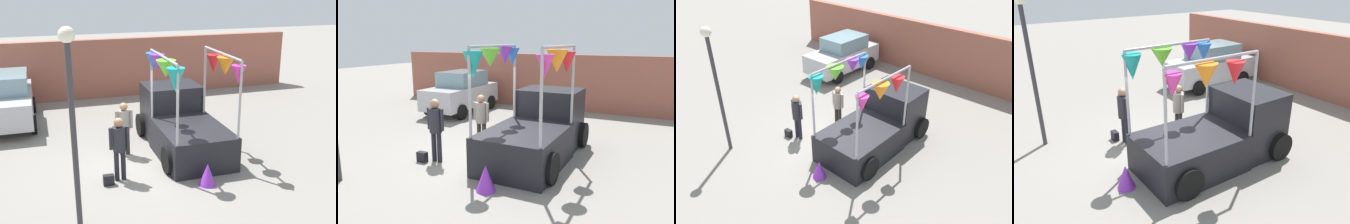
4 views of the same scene
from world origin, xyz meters
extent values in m
plane|color=gray|center=(0.00, 0.00, 0.00)|extent=(60.00, 60.00, 0.00)
cube|color=black|center=(1.44, 0.07, 0.50)|extent=(1.90, 2.60, 1.00)
cube|color=black|center=(1.44, 2.07, 0.90)|extent=(1.80, 1.40, 1.80)
cube|color=#8CB2C6|center=(1.44, 2.07, 1.35)|extent=(1.76, 1.37, 0.60)
cylinder|color=black|center=(0.49, 2.42, 0.38)|extent=(0.22, 0.76, 0.76)
cylinder|color=black|center=(2.39, 2.42, 0.38)|extent=(0.22, 0.76, 0.76)
cylinder|color=black|center=(0.49, -0.63, 0.38)|extent=(0.22, 0.76, 0.76)
cylinder|color=black|center=(2.39, -0.63, 0.38)|extent=(0.22, 0.76, 0.76)
cylinder|color=#A5A5AD|center=(0.57, 1.29, 2.06)|extent=(0.07, 0.07, 2.11)
cylinder|color=#A5A5AD|center=(2.31, 1.29, 2.06)|extent=(0.07, 0.07, 2.11)
cylinder|color=#A5A5AD|center=(0.57, -1.15, 2.06)|extent=(0.07, 0.07, 2.11)
cylinder|color=#A5A5AD|center=(2.31, -1.15, 2.06)|extent=(0.07, 0.07, 2.11)
cylinder|color=#A5A5AD|center=(0.57, 0.07, 3.11)|extent=(0.07, 2.44, 0.07)
cylinder|color=#A5A5AD|center=(2.31, 0.07, 3.11)|extent=(0.07, 2.44, 0.07)
cone|color=teal|center=(0.57, -0.98, 2.71)|extent=(0.66, 0.66, 0.63)
cone|color=#D83399|center=(2.31, -0.98, 2.73)|extent=(0.47, 0.47, 0.48)
cone|color=#66CC33|center=(0.57, -0.16, 2.84)|extent=(0.71, 0.71, 0.46)
cone|color=orange|center=(2.31, -0.16, 2.79)|extent=(0.51, 0.51, 0.52)
cone|color=purple|center=(0.57, 0.65, 2.85)|extent=(0.55, 0.55, 0.47)
cone|color=red|center=(2.31, 0.65, 2.71)|extent=(0.44, 0.44, 0.54)
cone|color=blue|center=(0.57, 1.12, 2.81)|extent=(0.53, 0.53, 0.48)
cube|color=#B7B7BC|center=(-3.84, 4.97, 0.77)|extent=(1.70, 4.00, 0.90)
cube|color=#72939E|center=(-3.84, 5.12, 1.55)|extent=(1.50, 2.10, 0.66)
cylinder|color=black|center=(-4.69, 6.22, 0.32)|extent=(0.18, 0.64, 0.64)
cylinder|color=black|center=(-2.99, 6.22, 0.32)|extent=(0.18, 0.64, 0.64)
cylinder|color=black|center=(-4.69, 3.72, 0.32)|extent=(0.18, 0.64, 0.64)
cylinder|color=black|center=(-2.99, 3.72, 0.32)|extent=(0.18, 0.64, 0.64)
cylinder|color=black|center=(-0.95, -0.65, 0.42)|extent=(0.13, 0.13, 0.83)
cylinder|color=black|center=(-0.77, -0.65, 0.42)|extent=(0.13, 0.13, 0.83)
cylinder|color=#26262D|center=(-0.86, -0.65, 1.16)|extent=(0.34, 0.34, 0.66)
sphere|color=#997051|center=(-0.86, -0.65, 1.62)|extent=(0.25, 0.25, 0.25)
cylinder|color=#26262D|center=(-1.08, -0.65, 1.20)|extent=(0.09, 0.09, 0.59)
cylinder|color=#26262D|center=(-0.64, -0.65, 1.20)|extent=(0.09, 0.09, 0.59)
cylinder|color=#2D2823|center=(-0.48, 0.96, 0.39)|extent=(0.13, 0.13, 0.79)
cylinder|color=#2D2823|center=(-0.30, 0.96, 0.39)|extent=(0.13, 0.13, 0.79)
cylinder|color=gray|center=(-0.39, 0.96, 1.10)|extent=(0.34, 0.34, 0.62)
sphere|color=#997051|center=(-0.39, 0.96, 1.53)|extent=(0.24, 0.24, 0.24)
cylinder|color=gray|center=(-0.61, 0.96, 1.13)|extent=(0.09, 0.09, 0.56)
cylinder|color=gray|center=(-0.17, 0.96, 1.13)|extent=(0.09, 0.09, 0.56)
cube|color=black|center=(-1.21, -0.85, 0.14)|extent=(0.28, 0.16, 0.28)
cube|color=#9E5947|center=(0.00, 7.68, 1.30)|extent=(18.00, 0.36, 2.60)
cone|color=purple|center=(1.24, -1.63, 0.30)|extent=(0.48, 0.48, 0.60)
camera|label=1|loc=(-2.72, -10.71, 5.16)|focal=45.00mm
camera|label=2|loc=(4.61, -7.41, 3.26)|focal=35.00mm
camera|label=3|loc=(7.05, -6.88, 6.91)|focal=35.00mm
camera|label=4|loc=(7.36, -4.20, 4.69)|focal=35.00mm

